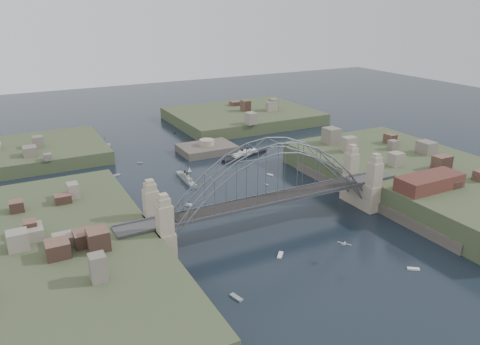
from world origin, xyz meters
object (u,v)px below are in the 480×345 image
(bridge, at_px, (272,185))
(naval_cruiser_near, at_px, (186,179))
(fort_island, at_px, (207,153))
(ocean_liner, at_px, (245,155))
(naval_cruiser_far, at_px, (101,150))
(wharf_shed, at_px, (430,182))

(bridge, bearing_deg, naval_cruiser_near, 99.84)
(bridge, bearing_deg, fort_island, 80.27)
(bridge, distance_m, naval_cruiser_near, 45.69)
(fort_island, bearing_deg, ocean_liner, -50.18)
(bridge, xyz_separation_m, fort_island, (12.00, 70.00, -12.66))
(fort_island, distance_m, naval_cruiser_far, 43.67)
(wharf_shed, xyz_separation_m, naval_cruiser_near, (-51.55, 57.54, -9.27))
(wharf_shed, distance_m, ocean_liner, 74.70)
(wharf_shed, xyz_separation_m, ocean_liner, (-21.20, 71.04, -9.16))
(fort_island, xyz_separation_m, ocean_liner, (10.80, -12.96, 1.18))
(fort_island, distance_m, ocean_liner, 16.91)
(fort_island, height_order, naval_cruiser_near, fort_island)
(wharf_shed, bearing_deg, bridge, 162.35)
(naval_cruiser_far, bearing_deg, naval_cruiser_near, -68.09)
(fort_island, relative_size, wharf_shed, 1.10)
(naval_cruiser_near, height_order, naval_cruiser_far, naval_cruiser_far)
(bridge, bearing_deg, wharf_shed, -17.65)
(bridge, relative_size, naval_cruiser_far, 5.53)
(bridge, relative_size, wharf_shed, 4.20)
(bridge, height_order, fort_island, bridge)
(bridge, distance_m, fort_island, 72.14)
(bridge, relative_size, naval_cruiser_near, 5.35)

